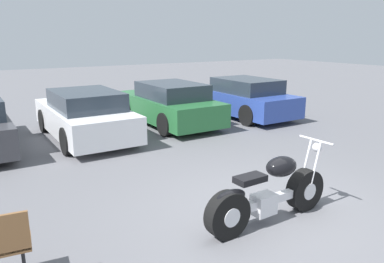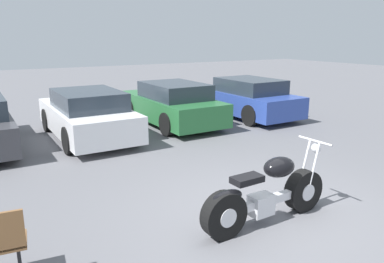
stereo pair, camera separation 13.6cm
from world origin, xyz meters
name	(u,v)px [view 2 (the right image)]	position (x,y,z in m)	size (l,w,h in m)	color
ground_plane	(266,213)	(0.00, 0.00, 0.00)	(60.00, 60.00, 0.00)	slate
motorcycle	(266,195)	(-0.22, -0.21, 0.44)	(2.19, 0.62, 1.11)	black
parked_car_white	(87,115)	(-1.05, 5.82, 0.62)	(1.78, 4.08, 1.29)	white
parked_car_green	(172,104)	(1.64, 6.12, 0.62)	(1.78, 4.08, 1.29)	#286B38
parked_car_blue	(246,98)	(4.32, 5.86, 0.62)	(1.78, 4.08, 1.29)	#2D479E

